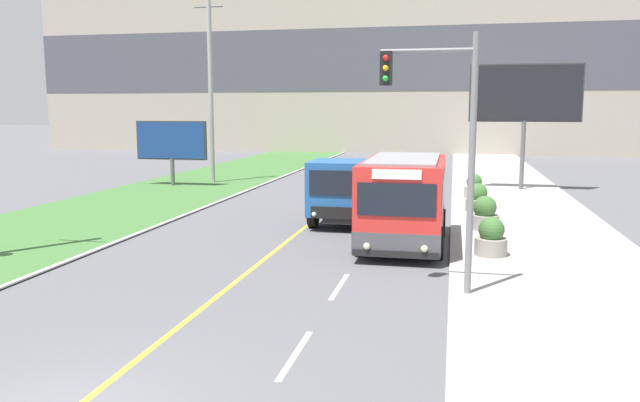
# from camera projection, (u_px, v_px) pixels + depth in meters

# --- Properties ---
(lane_marking_centre) EXTENTS (2.88, 140.00, 0.01)m
(lane_marking_centre) POSITION_uv_depth(u_px,v_px,m) (142.00, 372.00, 10.79)
(lane_marking_centre) COLOR gold
(lane_marking_centre) RESTS_ON ground_plane
(apartment_block_background) EXTENTS (80.00, 8.04, 18.06)m
(apartment_block_background) POSITION_uv_depth(u_px,v_px,m) (403.00, 66.00, 66.16)
(apartment_block_background) COLOR #A89E8E
(apartment_block_background) RESTS_ON ground_plane
(city_bus) EXTENTS (2.69, 5.84, 2.95)m
(city_bus) POSITION_uv_depth(u_px,v_px,m) (404.00, 202.00, 20.53)
(city_bus) COLOR red
(city_bus) RESTS_ON ground_plane
(dump_truck) EXTENTS (2.52, 6.73, 2.57)m
(dump_truck) POSITION_uv_depth(u_px,v_px,m) (347.00, 191.00, 24.60)
(dump_truck) COLOR black
(dump_truck) RESTS_ON ground_plane
(car_distant) EXTENTS (1.80, 4.30, 1.45)m
(car_distant) POSITION_uv_depth(u_px,v_px,m) (396.00, 167.00, 41.84)
(car_distant) COLOR maroon
(car_distant) RESTS_ON ground_plane
(utility_pole_far) EXTENTS (1.80, 0.28, 11.99)m
(utility_pole_far) POSITION_uv_depth(u_px,v_px,m) (211.00, 83.00, 37.84)
(utility_pole_far) COLOR #9E9E99
(utility_pole_far) RESTS_ON ground_plane
(traffic_light_mast) EXTENTS (2.28, 0.32, 6.27)m
(traffic_light_mast) POSITION_uv_depth(u_px,v_px,m) (446.00, 132.00, 14.73)
(traffic_light_mast) COLOR slate
(traffic_light_mast) RESTS_ON ground_plane
(billboard_large) EXTENTS (6.00, 0.24, 6.96)m
(billboard_large) POSITION_uv_depth(u_px,v_px,m) (525.00, 96.00, 34.16)
(billboard_large) COLOR #59595B
(billboard_large) RESTS_ON ground_plane
(billboard_small) EXTENTS (4.35, 0.24, 3.83)m
(billboard_small) POSITION_uv_depth(u_px,v_px,m) (171.00, 142.00, 36.62)
(billboard_small) COLOR #59595B
(billboard_small) RESTS_ON ground_plane
(planter_round_near) EXTENTS (0.98, 0.98, 1.19)m
(planter_round_near) POSITION_uv_depth(u_px,v_px,m) (491.00, 238.00, 19.04)
(planter_round_near) COLOR gray
(planter_round_near) RESTS_ON sidewalk_right
(planter_round_second) EXTENTS (1.06, 1.06, 1.25)m
(planter_round_second) POSITION_uv_depth(u_px,v_px,m) (485.00, 215.00, 23.14)
(planter_round_second) COLOR gray
(planter_round_second) RESTS_ON sidewalk_right
(planter_round_third) EXTENTS (1.04, 1.04, 1.23)m
(planter_round_third) POSITION_uv_depth(u_px,v_px,m) (478.00, 199.00, 27.26)
(planter_round_third) COLOR gray
(planter_round_third) RESTS_ON sidewalk_right
(planter_round_far) EXTENTS (0.96, 0.96, 1.21)m
(planter_round_far) POSITION_uv_depth(u_px,v_px,m) (474.00, 187.00, 31.37)
(planter_round_far) COLOR gray
(planter_round_far) RESTS_ON sidewalk_right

